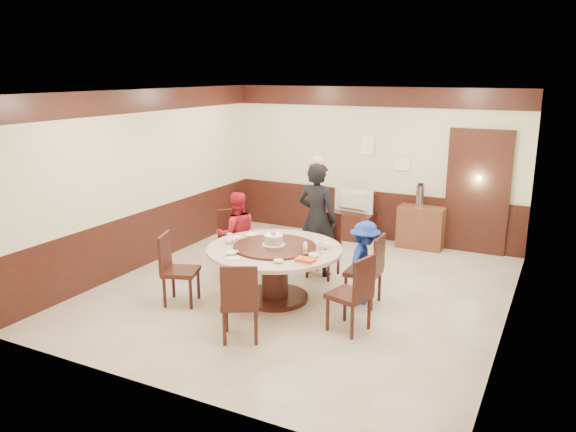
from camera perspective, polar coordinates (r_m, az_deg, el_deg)
The scene contains 30 objects.
room at distance 7.85m, azimuth 1.60°, elevation -0.16°, with size 6.00×6.04×2.84m.
banquet_table at distance 7.67m, azimuth -1.35°, elevation -4.77°, with size 1.84×1.84×0.78m.
chair_0 at distance 7.68m, azimuth 7.79°, elevation -6.69°, with size 0.46×0.45×0.97m.
chair_1 at distance 8.66m, azimuth 3.64°, elevation -4.12°, with size 0.46×0.47×0.97m.
chair_2 at distance 8.85m, azimuth -5.52°, elevation -3.74°, with size 0.62×0.62×0.97m.
chair_3 at distance 7.78m, azimuth -10.94°, elevation -6.57°, with size 0.57×0.56×0.97m.
chair_4 at distance 6.67m, azimuth -4.85°, elevation -9.97°, with size 0.60×0.60×0.97m.
chair_5 at distance 6.90m, azimuth 6.33°, elevation -9.17°, with size 0.54×0.53×0.97m.
person_standing at distance 8.57m, azimuth 2.98°, elevation -0.29°, with size 0.64×0.42×1.76m, color black.
person_red at distance 8.60m, azimuth -5.25°, elevation -1.85°, with size 0.64×0.50×1.31m, color #A31525.
person_blue at distance 7.64m, azimuth 7.77°, elevation -4.70°, with size 0.74×0.42×1.14m, color #18369F.
birthday_cake at distance 7.61m, azimuth -1.48°, elevation -2.41°, with size 0.32×0.32×0.21m.
teapot_left at distance 7.81m, azimuth -5.95°, elevation -2.36°, with size 0.17×0.15×0.13m, color white.
teapot_right at distance 7.55m, azimuth 3.61°, elevation -2.90°, with size 0.17×0.15×0.13m, color white.
bowl_0 at distance 8.12m, azimuth -3.72°, elevation -1.97°, with size 0.15×0.15×0.04m, color white.
bowl_1 at distance 7.01m, azimuth -0.98°, elevation -4.62°, with size 0.12×0.12×0.04m, color white.
bowl_2 at distance 7.36m, azimuth -5.73°, elevation -3.76°, with size 0.16×0.16×0.04m, color white.
bowl_3 at distance 7.23m, azimuth 2.62°, elevation -4.01°, with size 0.14×0.14×0.04m, color white.
bowl_4 at distance 8.00m, azimuth -5.21°, elevation -2.23°, with size 0.15×0.15×0.04m, color white.
saucer_near at distance 7.19m, azimuth -5.58°, elevation -4.29°, with size 0.18×0.18×0.01m, color white.
saucer_far at distance 7.85m, azimuth 3.27°, elevation -2.64°, with size 0.18×0.18×0.01m, color white.
shrimp_platter at distance 6.99m, azimuth 1.79°, elevation -4.60°, with size 0.30×0.20×0.06m.
bottle_0 at distance 7.28m, azimuth 1.76°, elevation -3.38°, with size 0.06×0.06×0.16m, color white.
bottle_1 at distance 7.36m, azimuth 3.42°, elevation -3.21°, with size 0.06×0.06×0.16m, color white.
tv_stand at distance 10.62m, azimuth 6.41°, elevation -0.98°, with size 0.85×0.45×0.50m, color black.
television at distance 10.50m, azimuth 6.48°, elevation 1.54°, with size 0.79×0.10×0.46m, color gray.
side_cabinet at distance 10.25m, azimuth 13.35°, elevation -1.12°, with size 0.80×0.40×0.75m, color brown.
thermos at distance 10.13m, azimuth 13.26°, elevation 1.99°, with size 0.15×0.15×0.38m, color silver.
notice_left at distance 10.45m, azimuth 8.04°, elevation 7.12°, with size 0.25×0.00×0.35m, color white.
notice_right at distance 10.31m, azimuth 11.41°, elevation 5.18°, with size 0.30×0.00×0.22m, color white.
Camera 1 is at (3.25, -6.86, 3.06)m, focal length 35.00 mm.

